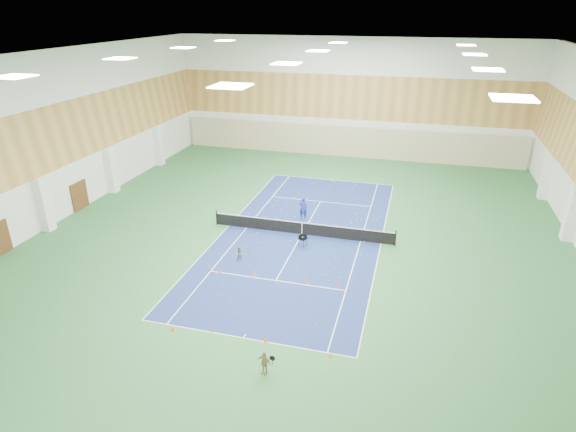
{
  "coord_description": "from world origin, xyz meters",
  "views": [
    {
      "loc": [
        7.04,
        -29.53,
        14.73
      ],
      "look_at": [
        -0.59,
        -1.53,
        2.0
      ],
      "focal_mm": 30.0,
      "sensor_mm": 36.0,
      "label": 1
    }
  ],
  "objects_px": {
    "child_court": "(239,254)",
    "child_apron": "(264,362)",
    "tennis_net": "(302,227)",
    "coach": "(303,208)",
    "ball_cart": "(303,241)"
  },
  "relations": [
    {
      "from": "child_court",
      "to": "child_apron",
      "type": "distance_m",
      "value": 10.27
    },
    {
      "from": "tennis_net",
      "to": "child_court",
      "type": "xyz_separation_m",
      "value": [
        -2.87,
        -4.71,
        -0.06
      ]
    },
    {
      "from": "coach",
      "to": "child_court",
      "type": "bearing_deg",
      "value": 65.39
    },
    {
      "from": "ball_cart",
      "to": "child_apron",
      "type": "bearing_deg",
      "value": -64.12
    },
    {
      "from": "child_court",
      "to": "tennis_net",
      "type": "bearing_deg",
      "value": 61.1
    },
    {
      "from": "child_court",
      "to": "child_apron",
      "type": "relative_size",
      "value": 0.85
    },
    {
      "from": "ball_cart",
      "to": "tennis_net",
      "type": "bearing_deg",
      "value": 125.67
    },
    {
      "from": "child_apron",
      "to": "ball_cart",
      "type": "relative_size",
      "value": 1.42
    },
    {
      "from": "coach",
      "to": "child_apron",
      "type": "height_order",
      "value": "coach"
    },
    {
      "from": "tennis_net",
      "to": "ball_cart",
      "type": "xyz_separation_m",
      "value": [
        0.49,
        -1.77,
        -0.14
      ]
    },
    {
      "from": "tennis_net",
      "to": "ball_cart",
      "type": "relative_size",
      "value": 15.76
    },
    {
      "from": "coach",
      "to": "ball_cart",
      "type": "bearing_deg",
      "value": 95.79
    },
    {
      "from": "tennis_net",
      "to": "coach",
      "type": "relative_size",
      "value": 7.46
    },
    {
      "from": "child_court",
      "to": "ball_cart",
      "type": "height_order",
      "value": "child_court"
    },
    {
      "from": "child_apron",
      "to": "child_court",
      "type": "bearing_deg",
      "value": 130.84
    }
  ]
}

